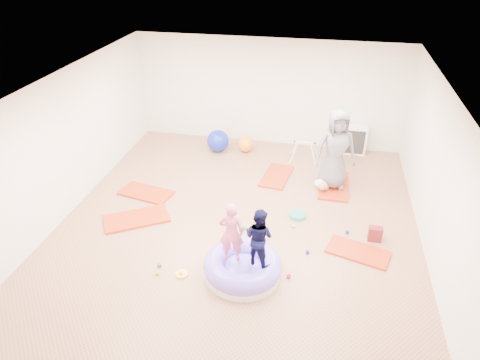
# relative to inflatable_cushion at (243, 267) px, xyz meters

# --- Properties ---
(room) EXTENTS (7.01, 8.01, 2.81)m
(room) POSITION_rel_inflatable_cushion_xyz_m (-0.38, 1.30, 1.24)
(room) COLOR #AA785A
(room) RESTS_ON ground
(gym_mat_front_left) EXTENTS (1.42, 1.22, 0.05)m
(gym_mat_front_left) POSITION_rel_inflatable_cushion_xyz_m (-2.42, 1.12, -0.14)
(gym_mat_front_left) COLOR #BF391F
(gym_mat_front_left) RESTS_ON ground
(gym_mat_mid_left) EXTENTS (1.25, 0.79, 0.05)m
(gym_mat_mid_left) POSITION_rel_inflatable_cushion_xyz_m (-2.61, 2.08, -0.14)
(gym_mat_mid_left) COLOR #BF391F
(gym_mat_mid_left) RESTS_ON ground
(gym_mat_center_back) EXTENTS (0.73, 1.22, 0.05)m
(gym_mat_center_back) POSITION_rel_inflatable_cushion_xyz_m (0.13, 3.41, -0.14)
(gym_mat_center_back) COLOR #BF391F
(gym_mat_center_back) RESTS_ON ground
(gym_mat_right) EXTENTS (1.20, 0.83, 0.05)m
(gym_mat_right) POSITION_rel_inflatable_cushion_xyz_m (1.94, 0.97, -0.14)
(gym_mat_right) COLOR #BF391F
(gym_mat_right) RESTS_ON ground
(gym_mat_rear_right) EXTENTS (0.68, 1.32, 0.05)m
(gym_mat_rear_right) POSITION_rel_inflatable_cushion_xyz_m (1.47, 3.24, -0.14)
(gym_mat_rear_right) COLOR #BF391F
(gym_mat_rear_right) RESTS_ON ground
(inflatable_cushion) EXTENTS (1.33, 1.33, 0.42)m
(inflatable_cushion) POSITION_rel_inflatable_cushion_xyz_m (0.00, 0.00, 0.00)
(inflatable_cushion) COLOR white
(inflatable_cushion) RESTS_ON ground
(child_pink) EXTENTS (0.43, 0.31, 1.10)m
(child_pink) POSITION_rel_inflatable_cushion_xyz_m (-0.19, -0.02, 0.77)
(child_pink) COLOR #EA5B8F
(child_pink) RESTS_ON inflatable_cushion
(child_navy) EXTENTS (0.62, 0.57, 1.04)m
(child_navy) POSITION_rel_inflatable_cushion_xyz_m (0.26, -0.01, 0.74)
(child_navy) COLOR black
(child_navy) RESTS_ON inflatable_cushion
(adult_caregiver) EXTENTS (1.01, 0.79, 1.82)m
(adult_caregiver) POSITION_rel_inflatable_cushion_xyz_m (1.41, 3.19, 0.80)
(adult_caregiver) COLOR slate
(adult_caregiver) RESTS_ON gym_mat_rear_right
(infant) EXTENTS (0.37, 0.38, 0.22)m
(infant) POSITION_rel_inflatable_cushion_xyz_m (1.21, 3.01, 0.00)
(infant) COLOR #C7E6F7
(infant) RESTS_ON gym_mat_rear_right
(ball_pit_balls) EXTENTS (3.29, 3.85, 0.08)m
(ball_pit_balls) POSITION_rel_inflatable_cushion_xyz_m (0.13, 0.88, -0.12)
(ball_pit_balls) COLOR #218025
(ball_pit_balls) RESTS_ON ground
(exercise_ball_blue) EXTENTS (0.58, 0.58, 0.58)m
(exercise_ball_blue) POSITION_rel_inflatable_cushion_xyz_m (-1.56, 4.47, 0.13)
(exercise_ball_blue) COLOR #1224A6
(exercise_ball_blue) RESTS_ON ground
(exercise_ball_orange) EXTENTS (0.43, 0.43, 0.43)m
(exercise_ball_orange) POSITION_rel_inflatable_cushion_xyz_m (-0.84, 4.59, 0.05)
(exercise_ball_orange) COLOR orange
(exercise_ball_orange) RESTS_ON ground
(infant_play_gym) EXTENTS (0.68, 0.64, 0.52)m
(infant_play_gym) POSITION_rel_inflatable_cushion_xyz_m (0.69, 4.39, 0.18)
(infant_play_gym) COLOR white
(infant_play_gym) RESTS_ON ground
(cube_shelf) EXTENTS (0.74, 0.36, 0.74)m
(cube_shelf) POSITION_rel_inflatable_cushion_xyz_m (1.86, 5.09, 0.21)
(cube_shelf) COLOR white
(cube_shelf) RESTS_ON ground
(balance_disc) EXTENTS (0.34, 0.34, 0.07)m
(balance_disc) POSITION_rel_inflatable_cushion_xyz_m (0.76, 1.88, -0.13)
(balance_disc) COLOR teal
(balance_disc) RESTS_ON ground
(backpack) EXTENTS (0.25, 0.16, 0.29)m
(backpack) POSITION_rel_inflatable_cushion_xyz_m (2.25, 1.41, -0.02)
(backpack) COLOR #A90A17
(backpack) RESTS_ON ground
(yellow_toy) EXTENTS (0.21, 0.21, 0.03)m
(yellow_toy) POSITION_rel_inflatable_cushion_xyz_m (-1.02, -0.22, -0.15)
(yellow_toy) COLOR yellow
(yellow_toy) RESTS_ON ground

